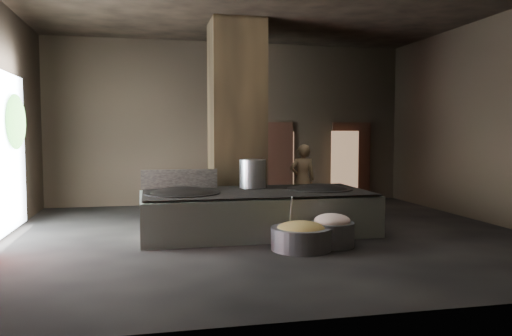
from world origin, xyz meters
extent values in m
cube|color=black|center=(0.00, 0.00, -0.05)|extent=(10.00, 9.00, 0.10)
cube|color=black|center=(0.00, 4.55, 2.25)|extent=(10.00, 0.10, 4.50)
cube|color=black|center=(0.00, -4.55, 2.25)|extent=(10.00, 0.10, 4.50)
cube|color=black|center=(5.05, 0.00, 2.25)|extent=(0.10, 9.00, 4.50)
cube|color=black|center=(-0.30, 1.90, 2.25)|extent=(1.20, 1.20, 4.50)
cube|color=silver|center=(-0.21, 0.20, 0.39)|extent=(4.53, 2.22, 0.78)
cube|color=black|center=(-0.21, 0.20, 0.82)|extent=(4.40, 2.11, 0.03)
ellipsoid|color=black|center=(-1.66, 0.15, 0.75)|extent=(1.42, 1.42, 0.39)
cylinder|color=black|center=(-1.66, 0.15, 0.82)|extent=(1.45, 1.45, 0.05)
ellipsoid|color=black|center=(1.14, 0.25, 0.75)|extent=(1.32, 1.32, 0.37)
cylinder|color=black|center=(1.14, 0.25, 0.82)|extent=(1.35, 1.35, 0.05)
cylinder|color=#AAADB2|center=(-0.16, 0.75, 1.13)|extent=(0.55, 0.55, 0.59)
cube|color=black|center=(-1.66, 0.95, 1.03)|extent=(1.56, 0.08, 0.39)
imported|color=#97764D|center=(1.38, 2.17, 0.85)|extent=(0.65, 0.45, 1.70)
cylinder|color=slate|center=(0.23, -1.39, 0.19)|extent=(1.28, 1.28, 0.38)
ellipsoid|color=olive|center=(0.23, -1.39, 0.35)|extent=(0.84, 0.84, 0.26)
cylinder|color=#AAADB2|center=(0.08, -1.24, 0.55)|extent=(0.09, 0.41, 0.73)
cylinder|color=slate|center=(0.83, -1.27, 0.21)|extent=(0.83, 0.83, 0.42)
ellipsoid|color=tan|center=(0.83, -1.27, 0.45)|extent=(0.64, 0.64, 0.24)
cube|color=black|center=(1.20, 4.45, 1.10)|extent=(1.18, 0.08, 2.38)
cube|color=#8C6647|center=(1.42, 4.49, 1.05)|extent=(0.82, 0.04, 1.93)
cube|color=black|center=(3.60, 4.45, 1.10)|extent=(1.18, 0.08, 2.38)
cube|color=#8C6647|center=(3.31, 4.25, 1.05)|extent=(0.84, 0.04, 1.98)
ellipsoid|color=#194714|center=(-4.85, 1.30, 2.20)|extent=(0.28, 1.10, 1.10)
camera|label=1|loc=(-2.29, -9.40, 1.97)|focal=35.00mm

